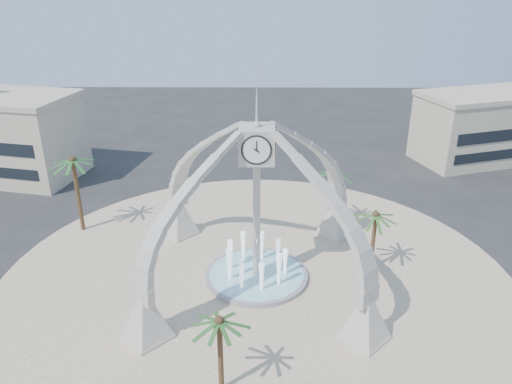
{
  "coord_description": "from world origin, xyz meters",
  "views": [
    {
      "loc": [
        0.31,
        -33.05,
        22.09
      ],
      "look_at": [
        -0.07,
        2.0,
        6.5
      ],
      "focal_mm": 35.0,
      "sensor_mm": 36.0,
      "label": 1
    }
  ],
  "objects_px": {
    "fountain": "(257,275)",
    "palm_south": "(219,322)",
    "clock_tower": "(257,203)",
    "palm_east": "(376,215)",
    "palm_north": "(333,172)",
    "palm_west": "(73,161)"
  },
  "relations": [
    {
      "from": "palm_north",
      "to": "palm_east",
      "type": "bearing_deg",
      "value": -72.07
    },
    {
      "from": "clock_tower",
      "to": "palm_north",
      "type": "relative_size",
      "value": 2.89
    },
    {
      "from": "palm_west",
      "to": "palm_north",
      "type": "bearing_deg",
      "value": 2.45
    },
    {
      "from": "clock_tower",
      "to": "fountain",
      "type": "height_order",
      "value": "clock_tower"
    },
    {
      "from": "fountain",
      "to": "palm_west",
      "type": "bearing_deg",
      "value": 154.35
    },
    {
      "from": "clock_tower",
      "to": "fountain",
      "type": "relative_size",
      "value": 2.24
    },
    {
      "from": "palm_north",
      "to": "clock_tower",
      "type": "bearing_deg",
      "value": -127.78
    },
    {
      "from": "clock_tower",
      "to": "palm_south",
      "type": "height_order",
      "value": "clock_tower"
    },
    {
      "from": "palm_east",
      "to": "palm_south",
      "type": "xyz_separation_m",
      "value": [
        -11.09,
        -12.85,
        -0.01
      ]
    },
    {
      "from": "palm_north",
      "to": "palm_south",
      "type": "distance_m",
      "value": 22.03
    },
    {
      "from": "fountain",
      "to": "palm_south",
      "type": "relative_size",
      "value": 1.44
    },
    {
      "from": "clock_tower",
      "to": "palm_west",
      "type": "distance_m",
      "value": 18.0
    },
    {
      "from": "palm_north",
      "to": "palm_south",
      "type": "bearing_deg",
      "value": -113.29
    },
    {
      "from": "fountain",
      "to": "palm_north",
      "type": "relative_size",
      "value": 1.29
    },
    {
      "from": "clock_tower",
      "to": "palm_west",
      "type": "relative_size",
      "value": 2.32
    },
    {
      "from": "palm_south",
      "to": "fountain",
      "type": "bearing_deg",
      "value": 80.55
    },
    {
      "from": "palm_west",
      "to": "palm_south",
      "type": "bearing_deg",
      "value": -53.35
    },
    {
      "from": "clock_tower",
      "to": "palm_north",
      "type": "xyz_separation_m",
      "value": [
        6.8,
        8.77,
        -1.03
      ]
    },
    {
      "from": "palm_east",
      "to": "clock_tower",
      "type": "bearing_deg",
      "value": -171.36
    },
    {
      "from": "palm_east",
      "to": "palm_west",
      "type": "height_order",
      "value": "palm_west"
    },
    {
      "from": "clock_tower",
      "to": "palm_south",
      "type": "bearing_deg",
      "value": -99.45
    },
    {
      "from": "fountain",
      "to": "palm_south",
      "type": "height_order",
      "value": "palm_south"
    }
  ]
}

